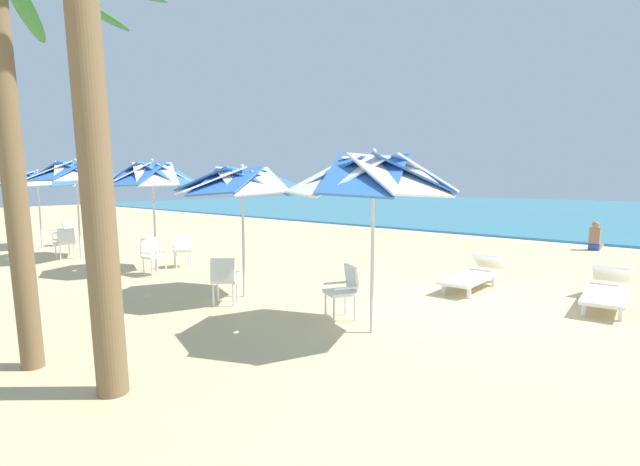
{
  "coord_description": "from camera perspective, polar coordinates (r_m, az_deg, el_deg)",
  "views": [
    {
      "loc": [
        3.11,
        -7.89,
        2.23
      ],
      "look_at": [
        -3.82,
        0.12,
        1.0
      ],
      "focal_mm": 26.06,
      "sensor_mm": 36.0,
      "label": 1
    }
  ],
  "objects": [
    {
      "name": "plastic_chair_1",
      "position": [
        8.43,
        -11.68,
        -5.37
      ],
      "size": [
        0.63,
        0.63,
        0.87
      ],
      "color": "white",
      "rests_on": "ground"
    },
    {
      "name": "palm_tree_2",
      "position": [
        6.41,
        -33.88,
        14.36
      ],
      "size": [
        2.91,
        3.28,
        4.66
      ],
      "color": "brown",
      "rests_on": "ground"
    },
    {
      "name": "plastic_chair_2",
      "position": [
        11.51,
        -19.88,
        -2.43
      ],
      "size": [
        0.49,
        0.47,
        0.87
      ],
      "color": "white",
      "rests_on": "ground"
    },
    {
      "name": "palm_tree_1",
      "position": [
        5.26,
        -26.46,
        20.58
      ],
      "size": [
        2.74,
        2.85,
        5.76
      ],
      "color": "brown",
      "rests_on": "ground"
    },
    {
      "name": "beach_umbrella_0",
      "position": [
        6.61,
        6.58,
        6.91
      ],
      "size": [
        2.5,
        2.5,
        2.65
      ],
      "color": "silver",
      "rests_on": "ground"
    },
    {
      "name": "ground_plane",
      "position": [
        8.77,
        18.9,
        -8.47
      ],
      "size": [
        80.0,
        80.0,
        0.0
      ],
      "primitive_type": "plane",
      "color": "#D3B784"
    },
    {
      "name": "beachgoer_seated",
      "position": [
        17.15,
        30.73,
        -0.8
      ],
      "size": [
        0.3,
        0.93,
        0.92
      ],
      "color": "#2D4CA5",
      "rests_on": "ground"
    },
    {
      "name": "plastic_chair_4",
      "position": [
        14.83,
        -28.82,
        -0.91
      ],
      "size": [
        0.48,
        0.45,
        0.87
      ],
      "color": "white",
      "rests_on": "ground"
    },
    {
      "name": "beach_umbrella_1",
      "position": [
        8.78,
        -9.53,
        6.19
      ],
      "size": [
        2.52,
        2.52,
        2.51
      ],
      "color": "silver",
      "rests_on": "ground"
    },
    {
      "name": "plastic_chair_0",
      "position": [
        7.46,
        2.96,
        -6.81
      ],
      "size": [
        0.6,
        0.61,
        0.87
      ],
      "color": "white",
      "rests_on": "ground"
    },
    {
      "name": "surf_foam",
      "position": [
        17.92,
        30.53,
        -1.44
      ],
      "size": [
        80.0,
        0.7,
        0.01
      ],
      "primitive_type": "cube",
      "color": "white",
      "rests_on": "ground"
    },
    {
      "name": "beach_umbrella_2",
      "position": [
        11.86,
        -19.87,
        6.65
      ],
      "size": [
        2.28,
        2.28,
        2.72
      ],
      "color": "silver",
      "rests_on": "ground"
    },
    {
      "name": "beach_umbrella_4",
      "position": [
        17.59,
        -31.37,
        5.61
      ],
      "size": [
        2.34,
        2.34,
        2.55
      ],
      "color": "silver",
      "rests_on": "ground"
    },
    {
      "name": "sun_lounger_0",
      "position": [
        9.61,
        31.78,
        -6.07
      ],
      "size": [
        0.81,
        2.19,
        0.62
      ],
      "color": "white",
      "rests_on": "ground"
    },
    {
      "name": "sun_lounger_1",
      "position": [
        10.04,
        18.34,
        -4.9
      ],
      "size": [
        0.67,
        2.15,
        0.62
      ],
      "color": "white",
      "rests_on": "ground"
    },
    {
      "name": "beach_umbrella_3",
      "position": [
        14.51,
        -27.78,
        6.6
      ],
      "size": [
        2.57,
        2.57,
        2.79
      ],
      "color": "silver",
      "rests_on": "ground"
    },
    {
      "name": "plastic_chair_5",
      "position": [
        17.84,
        -29.09,
        0.21
      ],
      "size": [
        0.63,
        0.63,
        0.87
      ],
      "color": "white",
      "rests_on": "ground"
    },
    {
      "name": "plastic_chair_3",
      "position": [
        12.24,
        -16.53,
        -1.79
      ],
      "size": [
        0.61,
        0.59,
        0.87
      ],
      "color": "white",
      "rests_on": "ground"
    }
  ]
}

